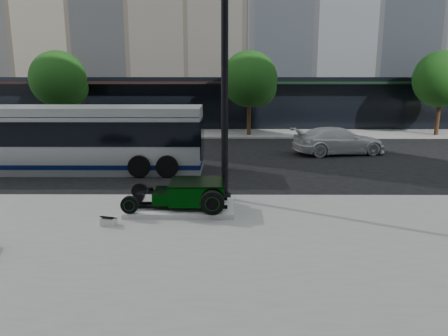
{
  "coord_description": "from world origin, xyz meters",
  "views": [
    {
      "loc": [
        -0.54,
        -17.12,
        4.5
      ],
      "look_at": [
        -0.63,
        -2.41,
        1.2
      ],
      "focal_mm": 35.0,
      "sensor_mm": 36.0,
      "label": 1
    }
  ],
  "objects_px": {
    "lamppost": "(225,93)",
    "transit_bus": "(69,139)",
    "hot_rod": "(191,193)",
    "white_sedan": "(339,141)"
  },
  "relations": [
    {
      "from": "hot_rod",
      "to": "white_sedan",
      "type": "height_order",
      "value": "white_sedan"
    },
    {
      "from": "hot_rod",
      "to": "transit_bus",
      "type": "relative_size",
      "value": 0.27
    },
    {
      "from": "lamppost",
      "to": "transit_bus",
      "type": "bearing_deg",
      "value": 145.62
    },
    {
      "from": "hot_rod",
      "to": "white_sedan",
      "type": "distance_m",
      "value": 12.62
    },
    {
      "from": "hot_rod",
      "to": "lamppost",
      "type": "height_order",
      "value": "lamppost"
    },
    {
      "from": "hot_rod",
      "to": "transit_bus",
      "type": "xyz_separation_m",
      "value": [
        -5.98,
        6.13,
        0.79
      ]
    },
    {
      "from": "transit_bus",
      "to": "lamppost",
      "type": "bearing_deg",
      "value": -34.38
    },
    {
      "from": "transit_bus",
      "to": "hot_rod",
      "type": "bearing_deg",
      "value": -45.71
    },
    {
      "from": "lamppost",
      "to": "transit_bus",
      "type": "distance_m",
      "value": 8.85
    },
    {
      "from": "lamppost",
      "to": "white_sedan",
      "type": "relative_size",
      "value": 1.57
    }
  ]
}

